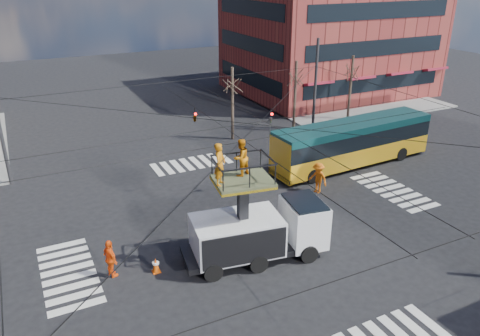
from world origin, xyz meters
name	(u,v)px	position (x,y,z in m)	size (l,w,h in m)	color
ground	(256,226)	(0.00, 0.00, 0.00)	(120.00, 120.00, 0.00)	black
sidewalk_ne	(334,96)	(21.00, 21.00, 0.06)	(18.00, 18.00, 0.12)	slate
crosswalks	(256,225)	(0.00, 0.00, 0.01)	(22.40, 22.40, 0.02)	silver
building_ne	(329,28)	(21.98, 23.98, 7.00)	(20.06, 16.06, 14.00)	maroon
overhead_network	(252,152)	(-0.07, 0.40, 4.29)	(24.24, 24.24, 8.00)	#2D2D30
tree_a	(232,84)	(5.00, 13.50, 4.63)	(2.00, 2.00, 6.00)	#382B21
tree_b	(296,77)	(11.00, 13.50, 4.63)	(2.00, 2.00, 6.00)	#382B21
tree_c	(352,71)	(17.00, 13.50, 4.63)	(2.00, 2.00, 6.00)	#382B21
utility_truck	(258,221)	(-1.35, -2.72, 2.04)	(7.26, 3.47, 6.30)	black
city_bus	(353,142)	(10.35, 4.71, 1.73)	(12.75, 3.25, 3.20)	gold
traffic_cone	(156,265)	(-6.26, -1.70, 0.38)	(0.36, 0.36, 0.76)	#E25009
worker_ground	(110,259)	(-8.18, -1.12, 0.95)	(1.11, 0.46, 1.90)	#FF5B10
flagger	(318,178)	(5.50, 1.98, 1.00)	(1.30, 0.75, 2.01)	orange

